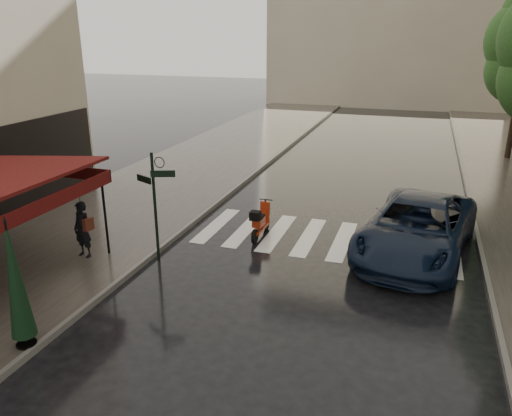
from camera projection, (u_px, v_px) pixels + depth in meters
The scene contains 10 objects.
ground at pixel (141, 323), 11.02m from camera, with size 120.00×120.00×0.00m, color black.
sidewalk_near at pixel (191, 170), 23.08m from camera, with size 6.00×60.00×0.12m, color #38332D.
curb_near at pixel (253, 175), 22.16m from camera, with size 0.12×60.00×0.16m, color #595651.
curb_far at pixel (468, 194), 19.51m from camera, with size 0.12×60.00×0.16m, color #595651.
crosswalk at pixel (326, 239), 15.50m from camera, with size 7.85×3.20×0.01m.
signpost at pixel (155, 198), 13.45m from camera, with size 1.17×0.29×3.10m.
pedestrian_with_umbrella at pixel (79, 202), 13.51m from camera, with size 1.11×1.13×2.42m.
scooter at pixel (260, 222), 15.49m from camera, with size 0.43×1.62×1.06m.
parked_car at pixel (417, 228), 14.18m from camera, with size 2.70×5.85×1.62m, color black.
parasol_front at pixel (15, 280), 9.56m from camera, with size 0.49×0.49×2.72m.
Camera 1 is at (5.43, -8.25, 6.06)m, focal length 35.00 mm.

